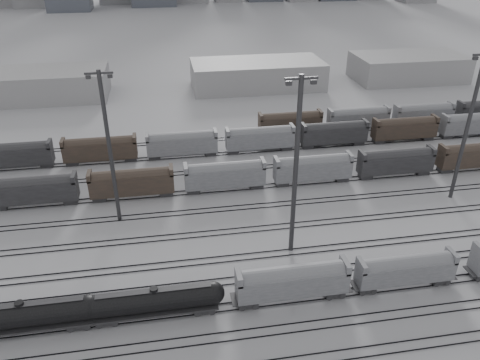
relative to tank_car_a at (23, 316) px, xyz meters
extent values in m
plane|color=silver|center=(37.92, -1.00, -2.61)|extent=(900.00, 900.00, 0.00)
cube|color=black|center=(37.92, -10.72, -2.53)|extent=(220.00, 0.07, 0.16)
cube|color=black|center=(37.92, -9.28, -2.53)|extent=(220.00, 0.07, 0.16)
cube|color=black|center=(37.92, -5.72, -2.53)|extent=(220.00, 0.07, 0.16)
cube|color=black|center=(37.92, -4.28, -2.53)|extent=(220.00, 0.07, 0.16)
cube|color=black|center=(37.92, -0.72, -2.53)|extent=(220.00, 0.07, 0.16)
cube|color=black|center=(37.92, 0.72, -2.53)|extent=(220.00, 0.07, 0.16)
cube|color=black|center=(37.92, 4.28, -2.53)|extent=(220.00, 0.07, 0.16)
cube|color=black|center=(37.92, 5.72, -2.53)|extent=(220.00, 0.07, 0.16)
cube|color=black|center=(37.92, 9.28, -2.53)|extent=(220.00, 0.07, 0.16)
cube|color=black|center=(37.92, 10.72, -2.53)|extent=(220.00, 0.07, 0.16)
cube|color=black|center=(37.92, 16.28, -2.53)|extent=(220.00, 0.07, 0.16)
cube|color=black|center=(37.92, 17.72, -2.53)|extent=(220.00, 0.07, 0.16)
cube|color=black|center=(37.92, 23.28, -2.53)|extent=(220.00, 0.07, 0.16)
cube|color=black|center=(37.92, 24.72, -2.53)|extent=(220.00, 0.07, 0.16)
cube|color=black|center=(37.92, 30.28, -2.53)|extent=(220.00, 0.07, 0.16)
cube|color=black|center=(37.92, 31.72, -2.53)|extent=(220.00, 0.07, 0.16)
cube|color=black|center=(37.92, 38.28, -2.53)|extent=(220.00, 0.07, 0.16)
cube|color=black|center=(37.92, 39.72, -2.53)|extent=(220.00, 0.07, 0.16)
cube|color=black|center=(37.92, 46.28, -2.53)|extent=(220.00, 0.07, 0.16)
cube|color=black|center=(37.92, 47.72, -2.53)|extent=(220.00, 0.07, 0.16)
cube|color=black|center=(37.92, 54.28, -2.53)|extent=(220.00, 0.07, 0.16)
cube|color=black|center=(37.92, 55.72, -2.53)|extent=(220.00, 0.07, 0.16)
cube|color=#242326|center=(6.29, 0.00, -2.03)|extent=(2.72, 2.20, 0.73)
cube|color=#242326|center=(0.00, 0.00, -1.51)|extent=(16.24, 2.83, 0.26)
cylinder|color=black|center=(0.00, 0.00, 0.17)|extent=(15.19, 3.04, 3.04)
sphere|color=black|center=(7.60, 0.00, 0.17)|extent=(3.04, 3.04, 3.04)
cylinder|color=black|center=(0.00, 0.00, 1.85)|extent=(1.05, 1.05, 0.52)
cube|color=#242326|center=(0.00, 0.00, 1.74)|extent=(14.67, 0.94, 0.06)
cube|color=#242326|center=(9.63, 0.00, -2.05)|extent=(2.63, 2.12, 0.71)
cube|color=#242326|center=(21.76, 0.00, -2.05)|extent=(2.63, 2.12, 0.71)
cube|color=#242326|center=(15.69, 0.00, -1.55)|extent=(15.67, 2.73, 0.25)
cylinder|color=black|center=(15.69, 0.00, 0.07)|extent=(14.66, 2.93, 2.93)
sphere|color=black|center=(8.36, 0.00, 0.07)|extent=(2.93, 2.93, 2.93)
sphere|color=black|center=(23.02, 0.00, 0.07)|extent=(2.93, 2.93, 2.93)
cylinder|color=black|center=(15.69, 0.00, 1.69)|extent=(1.01, 1.01, 0.51)
cube|color=#242326|center=(15.69, 0.00, 1.59)|extent=(14.15, 0.91, 0.06)
cube|color=#242326|center=(27.48, 0.00, -2.07)|extent=(2.55, 2.06, 0.69)
cube|color=#242326|center=(39.26, 0.00, -2.07)|extent=(2.55, 2.06, 0.69)
cube|color=gray|center=(33.37, 0.00, 0.24)|extent=(14.73, 2.95, 3.14)
cylinder|color=gray|center=(33.37, 0.00, 1.42)|extent=(13.36, 2.85, 2.85)
cube|color=gray|center=(26.30, 0.00, 2.21)|extent=(0.69, 2.95, 1.37)
cube|color=gray|center=(40.44, 0.00, 2.21)|extent=(0.69, 2.95, 1.37)
cone|color=#242326|center=(33.37, 0.00, -1.67)|extent=(2.36, 2.36, 0.88)
cube|color=#242326|center=(43.80, 0.00, -2.11)|extent=(2.34, 1.89, 0.63)
cube|color=#242326|center=(54.61, 0.00, -2.11)|extent=(2.34, 1.89, 0.63)
cube|color=gray|center=(49.21, 0.00, 0.01)|extent=(13.51, 2.70, 2.88)
cylinder|color=gray|center=(49.21, 0.00, 1.09)|extent=(12.25, 2.61, 2.61)
cube|color=gray|center=(42.72, 0.00, 1.81)|extent=(0.63, 2.70, 1.26)
cube|color=gray|center=(55.69, 0.00, 1.81)|extent=(0.63, 2.70, 1.26)
cone|color=#242326|center=(49.21, 0.00, -1.75)|extent=(2.16, 2.16, 0.81)
cube|color=#242326|center=(60.95, 0.00, -2.08)|extent=(2.48, 2.00, 0.67)
cube|color=gray|center=(59.81, 0.00, 2.07)|extent=(0.67, 2.86, 1.33)
cylinder|color=#353537|center=(9.81, 23.83, 10.21)|extent=(0.66, 0.66, 25.64)
cube|color=#353537|center=(9.81, 23.83, 22.52)|extent=(4.10, 0.31, 0.31)
cube|color=#353537|center=(8.27, 23.83, 22.01)|extent=(0.72, 0.51, 0.51)
cube|color=#353537|center=(11.35, 23.83, 22.01)|extent=(0.72, 0.51, 0.51)
cylinder|color=#353537|center=(36.22, 10.71, 11.06)|extent=(0.70, 0.70, 27.32)
cube|color=#353537|center=(36.22, 10.71, 24.17)|extent=(4.37, 0.33, 0.33)
cube|color=#353537|center=(34.58, 10.71, 23.62)|extent=(0.77, 0.55, 0.55)
cube|color=#353537|center=(37.86, 10.71, 23.62)|extent=(0.77, 0.55, 0.55)
cylinder|color=#353537|center=(69.40, 21.28, 10.68)|extent=(0.68, 0.68, 26.57)
cube|color=#353537|center=(67.81, 21.28, 22.90)|extent=(0.74, 0.53, 0.53)
cube|color=#242326|center=(-5.08, 31.00, 0.19)|extent=(15.00, 3.00, 5.60)
cube|color=#43342A|center=(11.92, 31.00, 0.19)|extent=(15.00, 3.00, 5.60)
cube|color=gray|center=(28.92, 31.00, 0.19)|extent=(15.00, 3.00, 5.60)
cube|color=gray|center=(45.92, 31.00, 0.19)|extent=(15.00, 3.00, 5.60)
cube|color=#242326|center=(62.92, 31.00, 0.19)|extent=(15.00, 3.00, 5.60)
cube|color=#43342A|center=(79.92, 31.00, 0.19)|extent=(15.00, 3.00, 5.60)
cube|color=#242326|center=(-12.08, 47.00, 0.19)|extent=(15.00, 3.00, 5.60)
cube|color=#43342A|center=(4.92, 47.00, 0.19)|extent=(15.00, 3.00, 5.60)
cube|color=gray|center=(21.92, 47.00, 0.19)|extent=(15.00, 3.00, 5.60)
cube|color=gray|center=(38.92, 47.00, 0.19)|extent=(15.00, 3.00, 5.60)
cube|color=#242326|center=(55.92, 47.00, 0.19)|extent=(15.00, 3.00, 5.60)
cube|color=#43342A|center=(72.92, 47.00, 0.19)|extent=(15.00, 3.00, 5.60)
cube|color=gray|center=(89.92, 47.00, 0.19)|extent=(15.00, 3.00, 5.60)
cube|color=#43342A|center=(47.92, 55.00, 0.19)|extent=(15.00, 3.00, 5.60)
cube|color=gray|center=(64.92, 55.00, 0.19)|extent=(15.00, 3.00, 5.60)
cube|color=gray|center=(81.92, 55.00, 0.19)|extent=(15.00, 3.00, 5.60)
cube|color=#A3A3A5|center=(-22.08, 94.00, 1.39)|extent=(50.00, 18.00, 8.00)
cube|color=#A3A3A5|center=(47.92, 94.00, 1.39)|extent=(40.00, 18.00, 8.00)
cube|color=#A3A3A5|center=(97.92, 94.00, 1.39)|extent=(35.00, 18.00, 8.00)
camera|label=1|loc=(18.72, -45.43, 40.83)|focal=35.00mm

